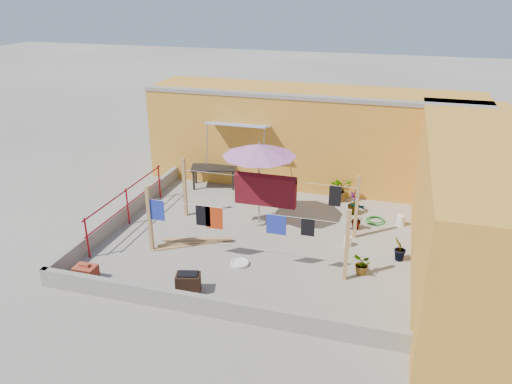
% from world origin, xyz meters
% --- Properties ---
extents(ground, '(80.00, 80.00, 0.00)m').
position_xyz_m(ground, '(0.00, 0.00, 0.00)').
color(ground, '#9E998E').
rests_on(ground, ground).
extents(wall_back, '(11.00, 3.27, 3.21)m').
position_xyz_m(wall_back, '(0.50, 4.69, 1.61)').
color(wall_back, orange).
rests_on(wall_back, ground).
extents(wall_right, '(2.40, 9.00, 3.20)m').
position_xyz_m(wall_right, '(5.20, 0.00, 1.60)').
color(wall_right, orange).
rests_on(wall_right, ground).
extents(parapet_front, '(8.30, 0.16, 0.44)m').
position_xyz_m(parapet_front, '(0.00, -3.58, 0.22)').
color(parapet_front, gray).
rests_on(parapet_front, ground).
extents(parapet_left, '(0.16, 7.30, 0.44)m').
position_xyz_m(parapet_left, '(-4.08, 0.00, 0.22)').
color(parapet_left, gray).
rests_on(parapet_left, ground).
extents(red_railing, '(0.05, 4.20, 1.10)m').
position_xyz_m(red_railing, '(-3.85, -0.20, 0.72)').
color(red_railing, maroon).
rests_on(red_railing, ground).
extents(clothesline_rig, '(5.09, 2.35, 1.80)m').
position_xyz_m(clothesline_rig, '(-0.05, 0.53, 1.06)').
color(clothesline_rig, tan).
rests_on(clothesline_rig, ground).
extents(patio_umbrella, '(2.16, 2.16, 2.48)m').
position_xyz_m(patio_umbrella, '(-0.24, 0.86, 2.22)').
color(patio_umbrella, gray).
rests_on(patio_umbrella, ground).
extents(outdoor_table, '(1.66, 1.14, 0.71)m').
position_xyz_m(outdoor_table, '(-2.51, 3.20, 0.64)').
color(outdoor_table, black).
rests_on(outdoor_table, ground).
extents(brick_stack, '(0.51, 0.38, 0.44)m').
position_xyz_m(brick_stack, '(-3.31, -3.14, 0.19)').
color(brick_stack, '#AA4027').
rests_on(brick_stack, ground).
extents(lumber_pile, '(1.89, 1.15, 0.12)m').
position_xyz_m(lumber_pile, '(-1.60, -0.82, 0.06)').
color(lumber_pile, tan).
rests_on(lumber_pile, ground).
extents(brazier, '(0.61, 0.48, 0.48)m').
position_xyz_m(brazier, '(-0.82, -2.91, 0.24)').
color(brazier, black).
rests_on(brazier, ground).
extents(white_basin, '(0.46, 0.46, 0.08)m').
position_xyz_m(white_basin, '(-0.07, -1.47, 0.04)').
color(white_basin, white).
rests_on(white_basin, ground).
extents(water_jug_a, '(0.20, 0.20, 0.32)m').
position_xyz_m(water_jug_a, '(2.38, 0.24, 0.14)').
color(water_jug_a, white).
rests_on(water_jug_a, ground).
extents(water_jug_b, '(0.23, 0.23, 0.36)m').
position_xyz_m(water_jug_b, '(3.70, 1.90, 0.16)').
color(water_jug_b, white).
rests_on(water_jug_b, ground).
extents(green_hose, '(0.56, 0.56, 0.08)m').
position_xyz_m(green_hose, '(3.00, 1.95, 0.04)').
color(green_hose, '#1B7D27').
rests_on(green_hose, ground).
extents(plant_back_a, '(0.95, 0.92, 0.81)m').
position_xyz_m(plant_back_a, '(1.78, 3.20, 0.41)').
color(plant_back_a, '#1B5719').
rests_on(plant_back_a, ground).
extents(plant_back_b, '(0.46, 0.46, 0.67)m').
position_xyz_m(plant_back_b, '(2.31, 2.32, 0.34)').
color(plant_back_b, '#1B5719').
rests_on(plant_back_b, ground).
extents(plant_right_a, '(0.50, 0.38, 0.86)m').
position_xyz_m(plant_right_a, '(2.50, 1.34, 0.43)').
color(plant_right_a, '#1B5719').
rests_on(plant_right_a, ground).
extents(plant_right_b, '(0.40, 0.44, 0.67)m').
position_xyz_m(plant_right_b, '(3.70, -0.16, 0.33)').
color(plant_right_b, '#1B5719').
rests_on(plant_right_b, ground).
extents(plant_right_c, '(0.60, 0.63, 0.54)m').
position_xyz_m(plant_right_c, '(2.87, -1.07, 0.27)').
color(plant_right_c, '#1B5719').
rests_on(plant_right_c, ground).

